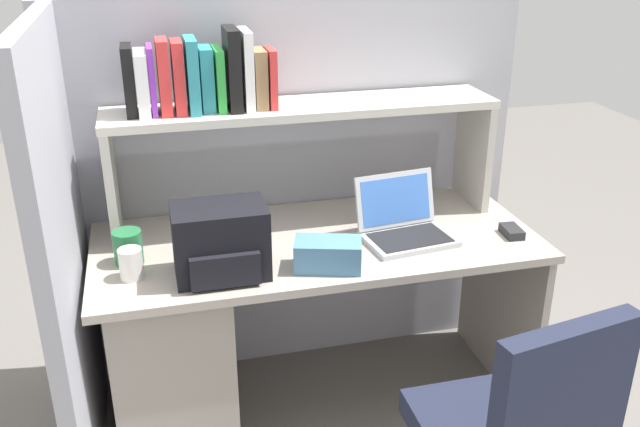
# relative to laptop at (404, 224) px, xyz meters

# --- Properties ---
(ground_plane) EXTENTS (8.00, 8.00, 0.00)m
(ground_plane) POSITION_rel_laptop_xyz_m (-0.31, 0.07, -0.78)
(ground_plane) COLOR slate
(desk) EXTENTS (1.60, 0.70, 0.73)m
(desk) POSITION_rel_laptop_xyz_m (-0.70, 0.07, -0.38)
(desk) COLOR #AAA093
(desk) RESTS_ON ground_plane
(cubicle_partition_rear) EXTENTS (1.84, 0.05, 1.55)m
(cubicle_partition_rear) POSITION_rel_laptop_xyz_m (-0.31, 0.45, -0.01)
(cubicle_partition_rear) COLOR #9E9EA8
(cubicle_partition_rear) RESTS_ON ground_plane
(cubicle_partition_left) EXTENTS (0.05, 1.06, 1.55)m
(cubicle_partition_left) POSITION_rel_laptop_xyz_m (-1.16, 0.02, -0.01)
(cubicle_partition_left) COLOR #9E9EA8
(cubicle_partition_left) RESTS_ON ground_plane
(overhead_hutch) EXTENTS (1.44, 0.28, 0.45)m
(overhead_hutch) POSITION_rel_laptop_xyz_m (-0.31, 0.27, 0.30)
(overhead_hutch) COLOR #BCB7AC
(overhead_hutch) RESTS_ON desk
(reference_books_on_shelf) EXTENTS (0.52, 0.18, 0.28)m
(reference_books_on_shelf) POSITION_rel_laptop_xyz_m (-0.67, 0.27, 0.52)
(reference_books_on_shelf) COLOR black
(reference_books_on_shelf) RESTS_ON overhead_hutch
(laptop) EXTENTS (0.34, 0.29, 0.22)m
(laptop) POSITION_rel_laptop_xyz_m (0.00, 0.00, 0.00)
(laptop) COLOR #B7BABF
(laptop) RESTS_ON desk
(backpack) EXTENTS (0.30, 0.23, 0.24)m
(backpack) POSITION_rel_laptop_xyz_m (-0.67, -0.12, 0.06)
(backpack) COLOR black
(backpack) RESTS_ON desk
(computer_mouse) EXTENTS (0.07, 0.11, 0.03)m
(computer_mouse) POSITION_rel_laptop_xyz_m (0.39, -0.09, -0.03)
(computer_mouse) COLOR #262628
(computer_mouse) RESTS_ON desk
(paper_cup) EXTENTS (0.08, 0.08, 0.10)m
(paper_cup) POSITION_rel_laptop_xyz_m (-0.96, -0.07, 0.00)
(paper_cup) COLOR white
(paper_cup) RESTS_ON desk
(tissue_box) EXTENTS (0.25, 0.18, 0.10)m
(tissue_box) POSITION_rel_laptop_xyz_m (-0.33, -0.16, -0.00)
(tissue_box) COLOR teal
(tissue_box) RESTS_ON desk
(snack_canister) EXTENTS (0.10, 0.10, 0.12)m
(snack_canister) POSITION_rel_laptop_xyz_m (-0.97, 0.04, 0.01)
(snack_canister) COLOR #26723F
(snack_canister) RESTS_ON desk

